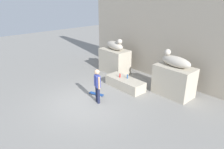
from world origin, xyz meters
TOP-DOWN VIEW (x-y plane):
  - ground_plane at (0.00, 0.00)m, footprint 40.00×40.00m
  - facade_wall at (0.00, 5.48)m, footprint 10.95×0.60m
  - pedestal_left at (-2.21, 3.86)m, footprint 1.93×1.14m
  - pedestal_right at (2.21, 3.86)m, footprint 1.93×1.14m
  - statue_reclining_left at (-2.18, 3.85)m, footprint 1.67×0.79m
  - statue_reclining_right at (2.18, 3.86)m, footprint 1.64×0.67m
  - ledge_block at (0.00, 2.62)m, footprint 2.30×0.89m
  - skater at (0.28, 0.49)m, footprint 0.52×0.30m
  - skateboard at (-0.35, 0.89)m, footprint 0.82×0.47m
  - bottle_blue at (0.05, 2.74)m, footprint 0.06×0.06m
  - bottle_red at (-0.33, 2.53)m, footprint 0.07×0.07m

SIDE VIEW (x-z plane):
  - ground_plane at x=0.00m, z-range 0.00..0.00m
  - skateboard at x=-0.35m, z-range 0.02..0.10m
  - ledge_block at x=0.00m, z-range 0.00..0.54m
  - bottle_red at x=-0.33m, z-range 0.51..0.78m
  - bottle_blue at x=0.05m, z-range 0.51..0.79m
  - pedestal_left at x=-2.21m, z-range 0.00..1.53m
  - pedestal_right at x=2.21m, z-range 0.00..1.53m
  - skater at x=0.28m, z-range 0.09..1.76m
  - statue_reclining_left at x=-2.18m, z-range 1.42..2.20m
  - statue_reclining_right at x=2.18m, z-range 1.42..2.20m
  - facade_wall at x=0.00m, z-range 0.00..6.47m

